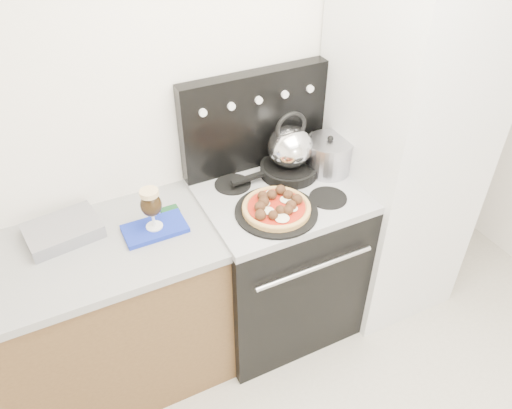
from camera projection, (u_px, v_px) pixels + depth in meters
room_shell at (395, 264)px, 1.55m from camera, size 3.52×3.01×2.52m
base_cabinet at (67, 334)px, 2.34m from camera, size 1.45×0.60×0.86m
countertop at (42, 266)px, 2.06m from camera, size 1.48×0.63×0.04m
stove_body at (277, 263)px, 2.70m from camera, size 0.76×0.65×0.88m
cooktop at (279, 195)px, 2.42m from camera, size 0.76×0.65×0.04m
backguard at (254, 121)px, 2.44m from camera, size 0.76×0.08×0.50m
fridge at (399, 154)px, 2.61m from camera, size 0.64×0.68×1.90m
foil_sheet at (63, 231)px, 2.16m from camera, size 0.33×0.27×0.06m
oven_mitt at (155, 229)px, 2.20m from camera, size 0.28×0.16×0.02m
beer_glass at (152, 209)px, 2.13m from camera, size 0.12×0.12×0.20m
pizza_pan at (276, 211)px, 2.27m from camera, size 0.45×0.45×0.01m
pizza at (276, 207)px, 2.26m from camera, size 0.37×0.37×0.04m
skillet at (289, 169)px, 2.51m from camera, size 0.31×0.31×0.05m
tea_kettle at (290, 144)px, 2.42m from camera, size 0.28×0.28×0.24m
stock_pot at (329, 157)px, 2.50m from camera, size 0.23×0.23×0.16m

